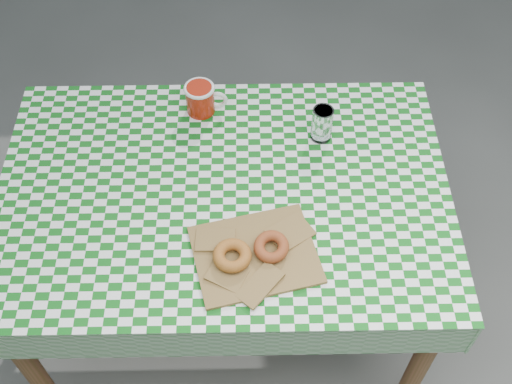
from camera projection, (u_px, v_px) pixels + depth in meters
ground at (263, 286)px, 2.53m from camera, size 60.00×60.00×0.00m
table at (228, 259)px, 2.17m from camera, size 1.32×0.90×0.75m
tablecloth at (223, 191)px, 1.87m from camera, size 1.34×0.92×0.01m
paper_bag at (255, 254)px, 1.72m from camera, size 0.37×0.32×0.02m
bagel_front at (232, 256)px, 1.69m from camera, size 0.14×0.14×0.03m
bagel_back at (271, 247)px, 1.71m from camera, size 0.13×0.13×0.03m
coffee_mug at (200, 99)px, 2.02m from camera, size 0.19×0.19×0.10m
drinking_glass at (322, 124)px, 1.95m from camera, size 0.08×0.08×0.12m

